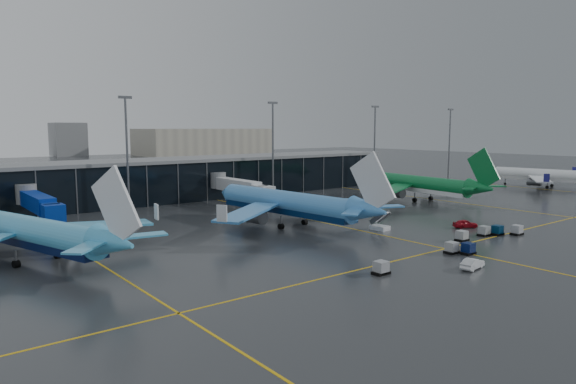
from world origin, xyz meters
TOP-DOWN VIEW (x-y plane):
  - ground at (0.00, 0.00)m, footprint 600.00×600.00m
  - terminal_pier at (0.00, 62.00)m, footprint 142.00×17.00m
  - jet_bridges at (-35.00, 42.99)m, footprint 94.00×27.50m
  - flood_masts at (5.00, 50.00)m, footprint 203.00×0.50m
  - distant_hangars at (49.94, 270.08)m, footprint 260.00×71.00m
  - taxi_lines at (10.00, 10.61)m, footprint 220.00×120.00m
  - airliner_arkefly at (-42.17, 17.01)m, footprint 49.75×53.23m
  - airliner_klm_near at (2.40, 15.62)m, footprint 43.99×49.02m
  - airliner_aer_lingus at (50.54, 21.94)m, footprint 42.00×46.81m
  - airliner_ba at (105.28, 15.47)m, footprint 41.42×45.26m
  - baggage_carts at (15.00, -16.06)m, footprint 39.41×7.27m
  - mobile_airstair at (13.35, 1.33)m, footprint 2.46×3.37m
  - service_van_red at (27.36, -7.27)m, footprint 4.80×3.86m
  - service_van_white at (3.04, -24.05)m, footprint 4.56×2.13m

SIDE VIEW (x-z plane):
  - ground at x=0.00m, z-range 0.00..0.00m
  - taxi_lines at x=10.00m, z-range 0.00..0.02m
  - service_van_white at x=3.04m, z-range 0.00..1.45m
  - baggage_carts at x=15.00m, z-range -0.09..1.61m
  - service_van_red at x=27.36m, z-range 0.00..1.53m
  - mobile_airstair at x=13.35m, z-range -0.95..2.49m
  - jet_bridges at x=-35.00m, z-range 0.95..8.15m
  - terminal_pier at x=0.00m, z-range 0.07..10.77m
  - airliner_ba at x=105.28m, z-range 0.00..12.14m
  - airliner_aer_lingus at x=50.54m, z-range 0.00..13.38m
  - airliner_arkefly at x=-42.17m, z-range 0.00..13.44m
  - airliner_klm_near at x=2.40m, z-range 0.00..14.00m
  - distant_hangars at x=49.94m, z-range -2.21..19.79m
  - flood_masts at x=5.00m, z-range 1.06..26.56m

